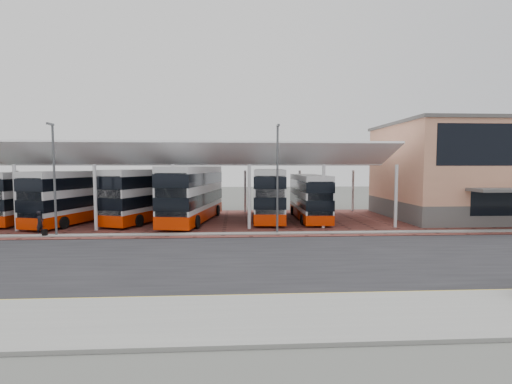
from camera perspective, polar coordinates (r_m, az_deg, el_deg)
ground at (r=21.53m, az=-0.12°, el=-9.61°), size 140.00×140.00×0.00m
road at (r=20.56m, az=0.04°, el=-10.24°), size 120.00×14.00×0.02m
forecourt at (r=34.41m, az=1.99°, el=-4.42°), size 72.00×16.00×0.06m
sidewalk at (r=12.95m, az=2.25°, el=-18.70°), size 120.00×4.00×0.14m
north_kerb at (r=27.57m, az=-0.85°, el=-6.44°), size 120.00×0.80×0.14m
yellow_line_near at (r=14.83m, az=1.46°, el=-15.89°), size 120.00×0.12×0.01m
yellow_line_far at (r=15.11m, az=1.36°, el=-15.50°), size 120.00×0.12×0.01m
canopy at (r=35.17m, az=-11.28°, el=5.11°), size 37.00×11.63×7.07m
terminal at (r=42.39m, az=31.47°, el=2.86°), size 18.40×14.40×9.25m
lamp_west at (r=30.05m, az=-28.63°, el=2.16°), size 0.16×0.90×8.07m
lamp_east at (r=27.36m, az=3.32°, el=2.51°), size 0.16×0.90×8.07m
bus_0 at (r=40.03m, az=-31.12°, el=-0.55°), size 3.51×11.10×4.50m
bus_1 at (r=36.68m, az=-25.55°, el=-0.67°), size 5.51×11.38×4.58m
bus_2 at (r=35.63m, az=-15.98°, el=-0.45°), size 6.57×11.60×4.71m
bus_3 at (r=33.97m, az=-9.65°, el=-0.32°), size 4.78×12.41×4.99m
bus_4 at (r=35.19m, az=2.02°, el=-0.35°), size 3.53×11.61×4.71m
bus_5 at (r=35.13m, az=8.20°, el=-0.82°), size 2.73×10.21×4.19m
pedestrian at (r=31.63m, az=-30.30°, el=-4.09°), size 0.47×0.67×1.72m
suitcase at (r=30.46m, az=-29.74°, el=-5.49°), size 0.31×0.22×0.53m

